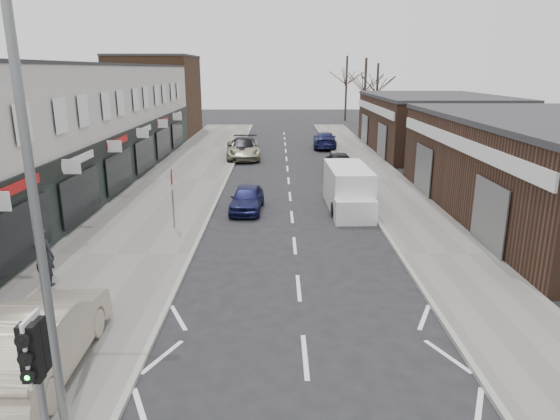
{
  "coord_description": "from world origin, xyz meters",
  "views": [
    {
      "loc": [
        -0.66,
        -8.79,
        6.8
      ],
      "look_at": [
        -0.6,
        6.04,
        2.6
      ],
      "focal_mm": 32.0,
      "sensor_mm": 36.0,
      "label": 1
    }
  ],
  "objects_px": {
    "traffic_light": "(36,364)",
    "warning_sign": "(173,181)",
    "sedan_on_pavement": "(39,337)",
    "parked_car_right_c": "(325,140)",
    "parked_car_right_b": "(339,161)",
    "parked_car_right_a": "(344,169)",
    "pedestrian": "(44,257)",
    "parked_car_left_c": "(243,149)",
    "white_van": "(348,189)",
    "parked_car_left_a": "(247,198)",
    "street_lamp": "(45,205)",
    "parked_car_left_b": "(243,148)"
  },
  "relations": [
    {
      "from": "traffic_light",
      "to": "warning_sign",
      "type": "xyz_separation_m",
      "value": [
        -0.76,
        14.02,
        -0.21
      ]
    },
    {
      "from": "sedan_on_pavement",
      "to": "parked_car_right_c",
      "type": "bearing_deg",
      "value": -107.53
    },
    {
      "from": "traffic_light",
      "to": "parked_car_right_b",
      "type": "xyz_separation_m",
      "value": [
        7.9,
        27.06,
        -1.72
      ]
    },
    {
      "from": "parked_car_right_a",
      "to": "parked_car_right_b",
      "type": "xyz_separation_m",
      "value": [
        0.0,
        3.04,
        -0.03
      ]
    },
    {
      "from": "pedestrian",
      "to": "parked_car_left_c",
      "type": "relative_size",
      "value": 0.35
    },
    {
      "from": "white_van",
      "to": "parked_car_left_a",
      "type": "bearing_deg",
      "value": -177.51
    },
    {
      "from": "warning_sign",
      "to": "parked_car_right_a",
      "type": "xyz_separation_m",
      "value": [
        8.66,
        10.01,
        -1.47
      ]
    },
    {
      "from": "warning_sign",
      "to": "parked_car_left_a",
      "type": "distance_m",
      "value": 4.56
    },
    {
      "from": "white_van",
      "to": "traffic_light",
      "type": "bearing_deg",
      "value": -114.01
    },
    {
      "from": "street_lamp",
      "to": "parked_car_left_b",
      "type": "height_order",
      "value": "street_lamp"
    },
    {
      "from": "parked_car_left_c",
      "to": "warning_sign",
      "type": "bearing_deg",
      "value": -100.67
    },
    {
      "from": "street_lamp",
      "to": "parked_car_left_c",
      "type": "height_order",
      "value": "street_lamp"
    },
    {
      "from": "parked_car_left_b",
      "to": "parked_car_right_a",
      "type": "xyz_separation_m",
      "value": [
        6.9,
        -8.23,
        -0.07
      ]
    },
    {
      "from": "parked_car_right_a",
      "to": "parked_car_right_b",
      "type": "bearing_deg",
      "value": -90.21
    },
    {
      "from": "street_lamp",
      "to": "parked_car_left_b",
      "type": "bearing_deg",
      "value": 87.92
    },
    {
      "from": "parked_car_left_b",
      "to": "parked_car_left_c",
      "type": "xyz_separation_m",
      "value": [
        0.0,
        -0.18,
        -0.04
      ]
    },
    {
      "from": "parked_car_right_b",
      "to": "sedan_on_pavement",
      "type": "bearing_deg",
      "value": 68.57
    },
    {
      "from": "traffic_light",
      "to": "parked_car_left_c",
      "type": "distance_m",
      "value": 32.13
    },
    {
      "from": "parked_car_left_b",
      "to": "warning_sign",
      "type": "bearing_deg",
      "value": -95.1
    },
    {
      "from": "traffic_light",
      "to": "white_van",
      "type": "relative_size",
      "value": 0.56
    },
    {
      "from": "pedestrian",
      "to": "street_lamp",
      "type": "bearing_deg",
      "value": 130.86
    },
    {
      "from": "traffic_light",
      "to": "warning_sign",
      "type": "bearing_deg",
      "value": 93.1
    },
    {
      "from": "parked_car_left_a",
      "to": "parked_car_left_b",
      "type": "height_order",
      "value": "parked_car_left_b"
    },
    {
      "from": "sedan_on_pavement",
      "to": "parked_car_right_c",
      "type": "distance_m",
      "value": 35.59
    },
    {
      "from": "sedan_on_pavement",
      "to": "pedestrian",
      "type": "height_order",
      "value": "pedestrian"
    },
    {
      "from": "parked_car_left_c",
      "to": "parked_car_right_a",
      "type": "relative_size",
      "value": 1.24
    },
    {
      "from": "parked_car_left_c",
      "to": "parked_car_left_b",
      "type": "bearing_deg",
      "value": 84.9
    },
    {
      "from": "sedan_on_pavement",
      "to": "parked_car_left_b",
      "type": "xyz_separation_m",
      "value": [
        2.67,
        28.93,
        -0.15
      ]
    },
    {
      "from": "warning_sign",
      "to": "pedestrian",
      "type": "bearing_deg",
      "value": -115.93
    },
    {
      "from": "parked_car_right_a",
      "to": "traffic_light",
      "type": "bearing_deg",
      "value": 71.59
    },
    {
      "from": "white_van",
      "to": "parked_car_left_c",
      "type": "height_order",
      "value": "white_van"
    },
    {
      "from": "traffic_light",
      "to": "parked_car_right_b",
      "type": "bearing_deg",
      "value": 73.73
    },
    {
      "from": "pedestrian",
      "to": "parked_car_left_b",
      "type": "distance_m",
      "value": 24.68
    },
    {
      "from": "sedan_on_pavement",
      "to": "parked_car_right_b",
      "type": "height_order",
      "value": "sedan_on_pavement"
    },
    {
      "from": "parked_car_left_c",
      "to": "parked_car_right_c",
      "type": "xyz_separation_m",
      "value": [
        6.9,
        5.53,
        -0.05
      ]
    },
    {
      "from": "street_lamp",
      "to": "pedestrian",
      "type": "height_order",
      "value": "street_lamp"
    },
    {
      "from": "parked_car_left_b",
      "to": "parked_car_left_c",
      "type": "relative_size",
      "value": 1.01
    },
    {
      "from": "warning_sign",
      "to": "sedan_on_pavement",
      "type": "bearing_deg",
      "value": -94.87
    },
    {
      "from": "parked_car_right_b",
      "to": "parked_car_right_c",
      "type": "relative_size",
      "value": 0.83
    },
    {
      "from": "pedestrian",
      "to": "warning_sign",
      "type": "bearing_deg",
      "value": -102.61
    },
    {
      "from": "warning_sign",
      "to": "sedan_on_pavement",
      "type": "relative_size",
      "value": 0.54
    },
    {
      "from": "pedestrian",
      "to": "parked_car_right_b",
      "type": "relative_size",
      "value": 0.47
    },
    {
      "from": "parked_car_left_b",
      "to": "parked_car_right_c",
      "type": "relative_size",
      "value": 1.12
    },
    {
      "from": "parked_car_left_c",
      "to": "street_lamp",
      "type": "bearing_deg",
      "value": -97.19
    },
    {
      "from": "pedestrian",
      "to": "parked_car_right_b",
      "type": "bearing_deg",
      "value": -107.97
    },
    {
      "from": "parked_car_left_a",
      "to": "parked_car_right_b",
      "type": "bearing_deg",
      "value": 63.46
    },
    {
      "from": "white_van",
      "to": "parked_car_left_b",
      "type": "height_order",
      "value": "white_van"
    },
    {
      "from": "street_lamp",
      "to": "parked_car_left_a",
      "type": "distance_m",
      "value": 16.55
    },
    {
      "from": "warning_sign",
      "to": "parked_car_left_a",
      "type": "bearing_deg",
      "value": 46.28
    },
    {
      "from": "parked_car_right_c",
      "to": "parked_car_right_b",
      "type": "bearing_deg",
      "value": 93.46
    }
  ]
}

